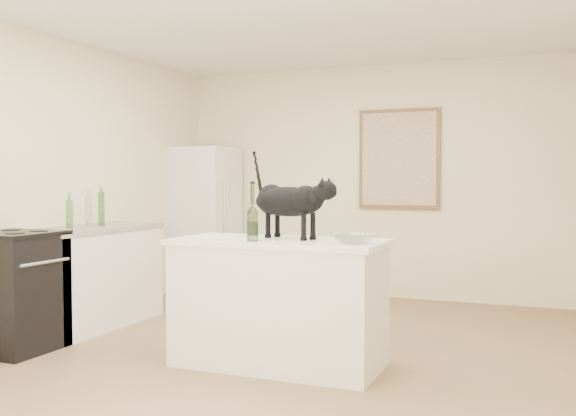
# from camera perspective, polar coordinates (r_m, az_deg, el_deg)

# --- Properties ---
(floor) EXTENTS (5.50, 5.50, 0.00)m
(floor) POSITION_cam_1_polar(r_m,az_deg,el_deg) (4.99, -0.97, -12.86)
(floor) COLOR #90674C
(floor) RESTS_ON ground
(ceiling) EXTENTS (5.50, 5.50, 0.00)m
(ceiling) POSITION_cam_1_polar(r_m,az_deg,el_deg) (4.98, -0.99, 17.38)
(ceiling) COLOR white
(ceiling) RESTS_ON ground
(wall_back) EXTENTS (4.50, 0.00, 4.50)m
(wall_back) POSITION_cam_1_polar(r_m,az_deg,el_deg) (7.42, 7.45, 2.31)
(wall_back) COLOR #FFECC5
(wall_back) RESTS_ON ground
(wall_left) EXTENTS (0.00, 5.50, 5.50)m
(wall_left) POSITION_cam_1_polar(r_m,az_deg,el_deg) (6.06, -20.93, 2.13)
(wall_left) COLOR #FFECC5
(wall_left) RESTS_ON ground
(island_base) EXTENTS (1.44, 0.67, 0.86)m
(island_base) POSITION_cam_1_polar(r_m,az_deg,el_deg) (4.67, -0.81, -8.50)
(island_base) COLOR white
(island_base) RESTS_ON floor
(island_top) EXTENTS (1.50, 0.70, 0.04)m
(island_top) POSITION_cam_1_polar(r_m,az_deg,el_deg) (4.61, -0.81, -3.00)
(island_top) COLOR white
(island_top) RESTS_ON island_base
(left_cabinets) EXTENTS (0.60, 1.40, 0.86)m
(left_cabinets) POSITION_cam_1_polar(r_m,az_deg,el_deg) (6.16, -16.83, -5.94)
(left_cabinets) COLOR white
(left_cabinets) RESTS_ON floor
(left_countertop) EXTENTS (0.62, 1.44, 0.04)m
(left_countertop) POSITION_cam_1_polar(r_m,az_deg,el_deg) (6.11, -16.88, -1.76)
(left_countertop) COLOR gray
(left_countertop) RESTS_ON left_cabinets
(stove) EXTENTS (0.60, 0.60, 0.90)m
(stove) POSITION_cam_1_polar(r_m,az_deg,el_deg) (5.49, -22.80, -6.83)
(stove) COLOR black
(stove) RESTS_ON floor
(fridge) EXTENTS (0.68, 0.68, 1.70)m
(fridge) POSITION_cam_1_polar(r_m,az_deg,el_deg) (7.80, -7.33, -0.99)
(fridge) COLOR white
(fridge) RESTS_ON floor
(artwork_frame) EXTENTS (0.90, 0.03, 1.10)m
(artwork_frame) POSITION_cam_1_polar(r_m,az_deg,el_deg) (7.32, 9.67, 4.25)
(artwork_frame) COLOR brown
(artwork_frame) RESTS_ON wall_back
(artwork_canvas) EXTENTS (0.82, 0.00, 1.02)m
(artwork_canvas) POSITION_cam_1_polar(r_m,az_deg,el_deg) (7.30, 9.64, 4.25)
(artwork_canvas) COLOR beige
(artwork_canvas) RESTS_ON wall_back
(black_cat) EXTENTS (0.70, 0.41, 0.47)m
(black_cat) POSITION_cam_1_polar(r_m,az_deg,el_deg) (4.65, 0.08, 0.21)
(black_cat) COLOR black
(black_cat) RESTS_ON island_top
(wine_bottle) EXTENTS (0.09, 0.09, 0.36)m
(wine_bottle) POSITION_cam_1_polar(r_m,az_deg,el_deg) (4.47, -3.12, -0.61)
(wine_bottle) COLOR #355C24
(wine_bottle) RESTS_ON island_top
(glass_bowl) EXTENTS (0.35, 0.35, 0.07)m
(glass_bowl) POSITION_cam_1_polar(r_m,az_deg,el_deg) (4.32, 5.84, -2.67)
(glass_bowl) COLOR silver
(glass_bowl) RESTS_ON island_top
(fridge_paper) EXTENTS (0.04, 0.12, 0.16)m
(fridge_paper) POSITION_cam_1_polar(r_m,az_deg,el_deg) (7.65, -4.99, 2.77)
(fridge_paper) COLOR silver
(fridge_paper) RESTS_ON fridge
(counter_bottle_cluster) EXTENTS (0.12, 0.42, 0.31)m
(counter_bottle_cluster) POSITION_cam_1_polar(r_m,az_deg,el_deg) (6.10, -17.07, -0.26)
(counter_bottle_cluster) COLOR #174617
(counter_bottle_cluster) RESTS_ON left_countertop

